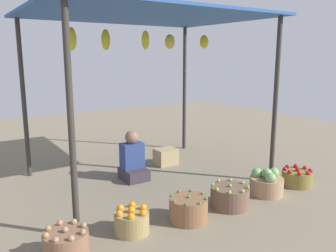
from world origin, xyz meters
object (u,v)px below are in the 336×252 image
basket_oranges (132,222)px  basket_green_chilies (188,209)px  basket_potatoes (66,245)px  vendor_person (133,161)px  wooden_crate_near_vendor (166,157)px  basket_red_apples (297,178)px  basket_limes (230,197)px  basket_cabbages (267,184)px

basket_oranges → basket_green_chilies: bearing=-8.7°
basket_potatoes → vendor_person: bearing=46.0°
basket_green_chilies → wooden_crate_near_vendor: 2.19m
basket_potatoes → basket_red_apples: bearing=0.4°
basket_limes → wooden_crate_near_vendor: bearing=81.8°
basket_oranges → basket_cabbages: size_ratio=0.83×
basket_red_apples → basket_potatoes: bearing=-179.6°
vendor_person → basket_oranges: (-0.81, -1.52, -0.17)m
basket_cabbages → basket_red_apples: size_ratio=1.05×
basket_oranges → wooden_crate_near_vendor: 2.49m
basket_cabbages → wooden_crate_near_vendor: (-0.44, 1.93, -0.01)m
basket_limes → basket_green_chilies: bearing=-178.7°
basket_red_apples → basket_oranges: bearing=178.2°
basket_potatoes → basket_green_chilies: 1.46m
vendor_person → basket_red_apples: bearing=-39.7°
basket_limes → basket_cabbages: (0.72, 0.02, 0.02)m
basket_oranges → basket_limes: basket_limes is taller
basket_green_chilies → basket_oranges: bearing=171.3°
basket_oranges → basket_potatoes: bearing=-172.1°
basket_potatoes → basket_limes: 2.13m
basket_potatoes → basket_red_apples: size_ratio=0.97×
basket_red_apples → wooden_crate_near_vendor: (-1.10, 1.95, 0.03)m
basket_potatoes → wooden_crate_near_vendor: bearing=39.2°
basket_cabbages → basket_red_apples: basket_cabbages is taller
vendor_person → basket_red_apples: size_ratio=1.75×
basket_green_chilies → basket_red_apples: size_ratio=1.03×
basket_green_chilies → basket_cabbages: 1.40m
basket_red_apples → basket_cabbages: bearing=178.5°
wooden_crate_near_vendor → basket_limes: bearing=-98.2°
basket_cabbages → wooden_crate_near_vendor: size_ratio=1.24×
vendor_person → wooden_crate_near_vendor: vendor_person is taller
vendor_person → basket_cabbages: vendor_person is taller
basket_oranges → wooden_crate_near_vendor: size_ratio=1.02×
vendor_person → basket_potatoes: 2.27m
basket_potatoes → wooden_crate_near_vendor: size_ratio=1.14×
basket_potatoes → basket_red_apples: basket_potatoes is taller
basket_green_chilies → basket_red_apples: (2.05, 0.02, -0.02)m
vendor_person → basket_red_apples: (1.94, -1.61, -0.18)m
basket_limes → wooden_crate_near_vendor: 1.98m
basket_oranges → basket_red_apples: bearing=-1.8°
basket_oranges → basket_red_apples: size_ratio=0.87×
basket_limes → basket_cabbages: 0.72m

